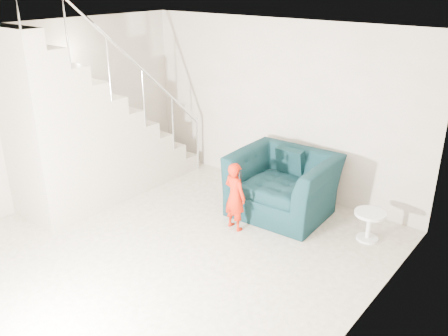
{
  "coord_description": "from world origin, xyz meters",
  "views": [
    {
      "loc": [
        3.87,
        -3.45,
        3.3
      ],
      "look_at": [
        0.15,
        1.2,
        0.85
      ],
      "focal_mm": 38.0,
      "sensor_mm": 36.0,
      "label": 1
    }
  ],
  "objects_px": {
    "staircase": "(87,141)",
    "side_table": "(369,221)",
    "armchair": "(283,184)",
    "toddler": "(235,196)"
  },
  "relations": [
    {
      "from": "armchair",
      "to": "toddler",
      "type": "distance_m",
      "value": 0.86
    },
    {
      "from": "staircase",
      "to": "side_table",
      "type": "bearing_deg",
      "value": 20.87
    },
    {
      "from": "armchair",
      "to": "side_table",
      "type": "distance_m",
      "value": 1.33
    },
    {
      "from": "toddler",
      "to": "staircase",
      "type": "height_order",
      "value": "staircase"
    },
    {
      "from": "toddler",
      "to": "staircase",
      "type": "distance_m",
      "value": 2.48
    },
    {
      "from": "toddler",
      "to": "side_table",
      "type": "relative_size",
      "value": 2.38
    },
    {
      "from": "armchair",
      "to": "side_table",
      "type": "relative_size",
      "value": 3.4
    },
    {
      "from": "armchair",
      "to": "staircase",
      "type": "height_order",
      "value": "staircase"
    },
    {
      "from": "armchair",
      "to": "side_table",
      "type": "xyz_separation_m",
      "value": [
        1.32,
        0.05,
        -0.18
      ]
    },
    {
      "from": "armchair",
      "to": "toddler",
      "type": "height_order",
      "value": "toddler"
    }
  ]
}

